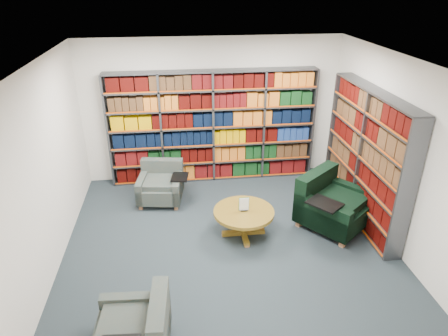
{
  "coord_description": "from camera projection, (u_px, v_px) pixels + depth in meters",
  "views": [
    {
      "loc": [
        -0.71,
        -5.01,
        3.8
      ],
      "look_at": [
        0.0,
        0.6,
        1.05
      ],
      "focal_mm": 32.0,
      "sensor_mm": 36.0,
      "label": 1
    }
  ],
  "objects": [
    {
      "name": "bookshelf_right",
      "position": [
        366.0,
        158.0,
        6.53
      ],
      "size": [
        0.28,
        2.5,
        2.2
      ],
      "color": "#47494F",
      "rests_on": "ground"
    },
    {
      "name": "chair_teal_front",
      "position": [
        139.0,
        333.0,
        4.33
      ],
      "size": [
        0.84,
        0.96,
        0.72
      ],
      "color": "#012232",
      "rests_on": "ground"
    },
    {
      "name": "room_shell",
      "position": [
        229.0,
        164.0,
        5.6
      ],
      "size": [
        5.02,
        5.02,
        2.82
      ],
      "color": "black",
      "rests_on": "ground"
    },
    {
      "name": "chair_green_right",
      "position": [
        330.0,
        205.0,
        6.6
      ],
      "size": [
        1.38,
        1.38,
        0.89
      ],
      "color": "black",
      "rests_on": "ground"
    },
    {
      "name": "coffee_table",
      "position": [
        244.0,
        216.0,
        6.31
      ],
      "size": [
        0.96,
        0.96,
        0.68
      ],
      "color": "olive",
      "rests_on": "ground"
    },
    {
      "name": "chair_teal_left",
      "position": [
        161.0,
        185.0,
        7.39
      ],
      "size": [
        0.97,
        0.88,
        0.7
      ],
      "color": "#012232",
      "rests_on": "ground"
    },
    {
      "name": "bookshelf_back",
      "position": [
        213.0,
        127.0,
        7.82
      ],
      "size": [
        4.0,
        0.28,
        2.2
      ],
      "color": "#47494F",
      "rests_on": "ground"
    }
  ]
}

